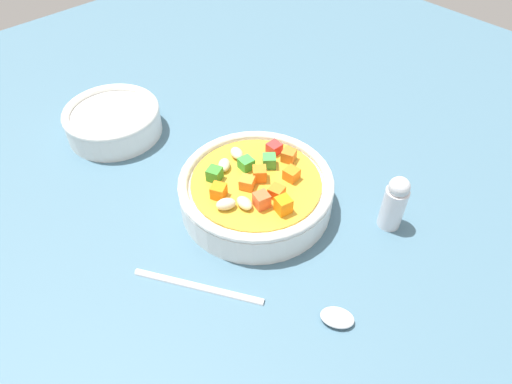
# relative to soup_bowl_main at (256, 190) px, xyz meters

# --- Properties ---
(ground_plane) EXTENTS (1.40, 1.40, 0.02)m
(ground_plane) POSITION_rel_soup_bowl_main_xyz_m (-0.00, -0.00, -0.04)
(ground_plane) COLOR #42667A
(soup_bowl_main) EXTENTS (0.19, 0.19, 0.06)m
(soup_bowl_main) POSITION_rel_soup_bowl_main_xyz_m (0.00, 0.00, 0.00)
(soup_bowl_main) COLOR white
(soup_bowl_main) RESTS_ON ground_plane
(spoon) EXTENTS (0.14, 0.22, 0.01)m
(spoon) POSITION_rel_soup_bowl_main_xyz_m (0.09, 0.11, -0.02)
(spoon) COLOR silver
(spoon) RESTS_ON ground_plane
(side_bowl_small) EXTENTS (0.14, 0.14, 0.04)m
(side_bowl_small) POSITION_rel_soup_bowl_main_xyz_m (0.05, -0.25, -0.00)
(side_bowl_small) COLOR white
(side_bowl_small) RESTS_ON ground_plane
(pepper_shaker) EXTENTS (0.03, 0.03, 0.08)m
(pepper_shaker) POSITION_rel_soup_bowl_main_xyz_m (-0.10, 0.13, 0.01)
(pepper_shaker) COLOR silver
(pepper_shaker) RESTS_ON ground_plane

